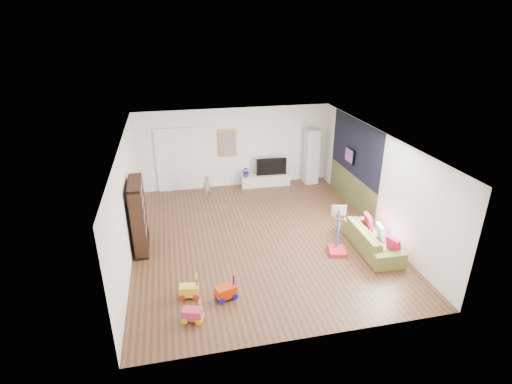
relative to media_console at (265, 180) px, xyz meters
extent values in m
cube|color=brown|center=(-1.01, -3.48, -0.20)|extent=(6.50, 7.50, 0.00)
cube|color=white|center=(-1.01, -3.48, 2.50)|extent=(6.50, 7.50, 0.00)
cube|color=white|center=(-1.01, 0.27, 1.15)|extent=(6.50, 0.00, 2.70)
cube|color=silver|center=(-1.01, -7.23, 1.15)|extent=(6.50, 0.00, 2.70)
cube|color=silver|center=(-4.26, -3.48, 1.15)|extent=(0.00, 7.50, 2.70)
cube|color=white|center=(2.24, -3.48, 1.15)|extent=(0.00, 7.50, 2.70)
cube|color=black|center=(2.23, -2.08, 1.65)|extent=(0.01, 3.20, 1.70)
cube|color=brown|center=(2.23, -2.08, 0.30)|extent=(0.01, 3.20, 1.00)
cube|color=white|center=(-2.91, 0.23, 0.85)|extent=(1.45, 0.06, 2.10)
cube|color=gold|center=(-1.26, 0.23, 1.35)|extent=(0.62, 0.06, 0.92)
cube|color=#7F3F8C|center=(2.16, -1.88, 1.35)|extent=(0.04, 0.56, 0.46)
cube|color=silver|center=(0.00, 0.00, 0.00)|extent=(1.69, 0.44, 0.39)
cube|color=silver|center=(1.63, -0.05, 0.77)|extent=(0.45, 0.45, 1.94)
cube|color=#321C10|center=(-4.03, -3.34, 0.71)|extent=(0.35, 1.24, 1.80)
imported|color=olive|center=(1.64, -4.67, 0.10)|extent=(0.83, 2.02, 0.58)
cube|color=red|center=(0.72, -4.63, 0.42)|extent=(0.52, 0.59, 1.23)
cube|color=yellow|center=(-2.99, -5.58, 0.06)|extent=(0.42, 0.30, 0.52)
cube|color=#D43300|center=(-2.25, -5.81, 0.08)|extent=(0.47, 0.36, 0.56)
cube|color=#CC3058|center=(-2.97, -6.32, 0.06)|extent=(0.44, 0.35, 0.51)
imported|color=slate|center=(-2.10, -0.65, 0.18)|extent=(0.33, 0.29, 0.76)
imported|color=black|center=(0.20, 0.05, 0.50)|extent=(1.05, 0.19, 0.60)
imported|color=#232394|center=(-0.67, -0.04, 0.38)|extent=(0.40, 0.37, 0.37)
cube|color=#B11240|center=(1.83, -5.28, 0.27)|extent=(0.20, 0.39, 0.38)
cube|color=white|center=(1.86, -4.65, 0.27)|extent=(0.15, 0.40, 0.39)
cube|color=#C11640|center=(1.81, -4.07, 0.27)|extent=(0.16, 0.41, 0.40)
camera|label=1|loc=(-3.08, -12.52, 5.19)|focal=28.00mm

